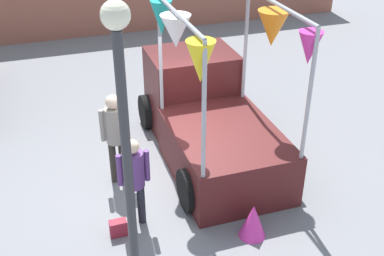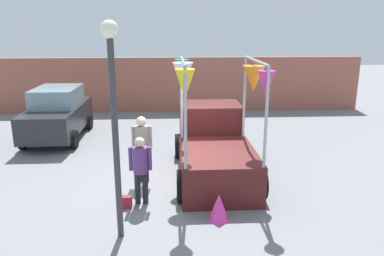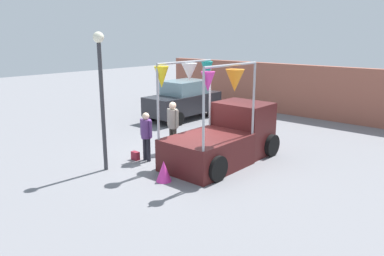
{
  "view_description": "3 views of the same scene",
  "coord_description": "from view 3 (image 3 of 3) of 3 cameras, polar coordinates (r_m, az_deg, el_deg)",
  "views": [
    {
      "loc": [
        -2.08,
        -7.29,
        5.42
      ],
      "look_at": [
        0.27,
        -0.22,
        1.15
      ],
      "focal_mm": 45.0,
      "sensor_mm": 36.0,
      "label": 1
    },
    {
      "loc": [
        -0.27,
        -9.17,
        4.04
      ],
      "look_at": [
        0.25,
        -0.09,
        1.55
      ],
      "focal_mm": 35.0,
      "sensor_mm": 36.0,
      "label": 2
    },
    {
      "loc": [
        7.92,
        -8.92,
        4.06
      ],
      "look_at": [
        0.33,
        -0.31,
        1.19
      ],
      "focal_mm": 35.0,
      "sensor_mm": 36.0,
      "label": 3
    }
  ],
  "objects": [
    {
      "name": "vendor_truck",
      "position": [
        12.38,
        5.22,
        -0.92
      ],
      "size": [
        2.39,
        4.08,
        3.27
      ],
      "color": "#4C1919",
      "rests_on": "ground"
    },
    {
      "name": "street_lamp",
      "position": [
        11.33,
        -13.69,
        6.69
      ],
      "size": [
        0.32,
        0.32,
        4.15
      ],
      "color": "#333338",
      "rests_on": "ground"
    },
    {
      "name": "ground_plane",
      "position": [
        12.6,
        -0.21,
        -4.76
      ],
      "size": [
        60.0,
        60.0,
        0.0
      ],
      "primitive_type": "plane",
      "color": "slate"
    },
    {
      "name": "person_customer",
      "position": [
        12.27,
        -6.99,
        -0.62
      ],
      "size": [
        0.53,
        0.34,
        1.62
      ],
      "color": "black",
      "rests_on": "ground"
    },
    {
      "name": "person_vendor",
      "position": [
        13.15,
        -2.94,
        0.98
      ],
      "size": [
        0.53,
        0.34,
        1.79
      ],
      "color": "#2D2823",
      "rests_on": "ground"
    },
    {
      "name": "handbag",
      "position": [
        12.64,
        -8.62,
        -4.2
      ],
      "size": [
        0.28,
        0.16,
        0.28
      ],
      "primitive_type": "cube",
      "color": "maroon",
      "rests_on": "ground"
    },
    {
      "name": "folded_kite_bundle_magenta",
      "position": [
        10.7,
        -4.33,
        -6.58
      ],
      "size": [
        0.54,
        0.54,
        0.6
      ],
      "primitive_type": "cone",
      "rotation": [
        0.0,
        0.0,
        1.84
      ],
      "color": "#D83399",
      "rests_on": "ground"
    },
    {
      "name": "brick_boundary_wall",
      "position": [
        19.7,
        17.31,
        5.35
      ],
      "size": [
        18.0,
        0.36,
        2.6
      ],
      "primitive_type": "cube",
      "color": "#9E5947",
      "rests_on": "ground"
    },
    {
      "name": "parked_car",
      "position": [
        18.48,
        -1.28,
        4.33
      ],
      "size": [
        1.88,
        4.0,
        1.88
      ],
      "color": "#26262B",
      "rests_on": "ground"
    }
  ]
}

